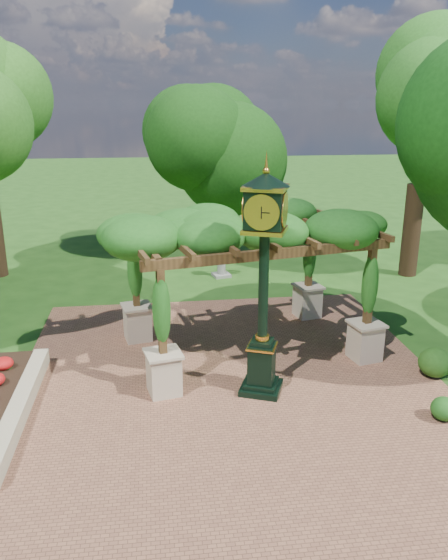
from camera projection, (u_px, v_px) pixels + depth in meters
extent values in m
plane|color=#1E4714|center=(239.00, 413.00, 11.65)|extent=(120.00, 120.00, 0.00)
cube|color=brown|center=(232.00, 389.00, 12.59)|extent=(10.00, 12.00, 0.04)
cube|color=#C6B793|center=(20.00, 408.00, 11.49)|extent=(0.35, 5.00, 0.40)
cube|color=black|center=(261.00, 388.00, 12.50)|extent=(1.15, 1.15, 0.13)
cube|color=black|center=(262.00, 364.00, 12.31)|extent=(0.72, 0.72, 0.99)
cube|color=gold|center=(262.00, 346.00, 12.18)|extent=(0.81, 0.81, 0.04)
cylinder|color=black|center=(263.00, 285.00, 11.74)|extent=(0.29, 0.29, 2.54)
cube|color=black|center=(265.00, 209.00, 11.23)|extent=(1.01, 1.01, 0.77)
cylinder|color=beige|center=(262.00, 212.00, 10.86)|extent=(0.63, 0.28, 0.66)
cone|color=black|center=(266.00, 179.00, 11.04)|extent=(1.30, 1.30, 0.28)
sphere|color=gold|center=(266.00, 171.00, 10.99)|extent=(0.15, 0.15, 0.15)
cube|color=#C4AF91|center=(164.00, 374.00, 12.28)|extent=(0.81, 0.81, 0.95)
cube|color=#50361B|center=(162.00, 311.00, 11.82)|extent=(0.20, 0.20, 1.95)
cube|color=#C4AF91|center=(365.00, 342.00, 13.94)|extent=(0.81, 0.81, 0.95)
cube|color=#50361B|center=(370.00, 286.00, 13.48)|extent=(0.20, 0.20, 1.95)
cube|color=#C4AF91|center=(138.00, 323.00, 15.12)|extent=(0.81, 0.81, 0.95)
cube|color=#50361B|center=(135.00, 271.00, 14.66)|extent=(0.20, 0.20, 1.95)
cube|color=#C4AF91|center=(307.00, 301.00, 16.78)|extent=(0.81, 0.81, 0.95)
cube|color=#50361B|center=(310.00, 254.00, 16.32)|extent=(0.20, 0.20, 1.95)
cube|color=#50361B|center=(274.00, 254.00, 12.33)|extent=(6.00, 1.40, 0.23)
cube|color=#50361B|center=(227.00, 226.00, 15.16)|extent=(6.00, 1.40, 0.23)
ellipsoid|color=#1D5317|center=(248.00, 227.00, 13.66)|extent=(6.76, 4.97, 1.05)
cube|color=gray|center=(221.00, 275.00, 20.92)|extent=(0.74, 0.74, 0.11)
cylinder|color=gray|center=(221.00, 262.00, 20.76)|extent=(0.38, 0.38, 1.02)
cylinder|color=gray|center=(221.00, 249.00, 20.60)|extent=(0.70, 0.70, 0.06)
ellipsoid|color=#1C5017|center=(444.00, 409.00, 11.29)|extent=(0.65, 0.65, 0.50)
ellipsoid|color=#204914|center=(435.00, 362.00, 13.07)|extent=(0.80, 0.80, 0.71)
ellipsoid|color=#265919|center=(311.00, 295.00, 17.72)|extent=(0.91, 0.91, 0.68)
cylinder|color=#331F14|center=(212.00, 223.00, 23.65)|extent=(0.65, 0.65, 2.80)
ellipsoid|color=#13370D|center=(211.00, 137.00, 22.55)|extent=(4.38, 4.38, 4.42)
cylinder|color=#311F13|center=(412.00, 231.00, 20.64)|extent=(0.67, 0.67, 3.49)
ellipsoid|color=#265F1B|center=(425.00, 106.00, 19.25)|extent=(4.12, 4.12, 5.51)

